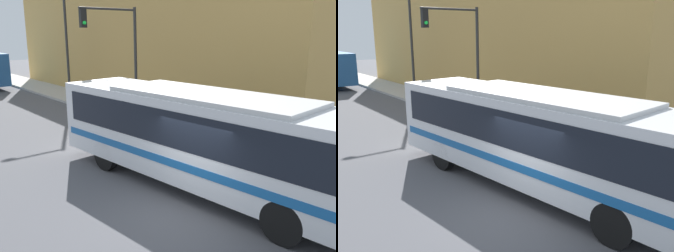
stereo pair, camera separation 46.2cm
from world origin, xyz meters
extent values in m
plane|color=#515156|center=(0.00, 0.00, 0.00)|extent=(120.00, 120.00, 0.00)
cube|color=#B7B2A8|center=(5.99, 20.00, 0.08)|extent=(2.97, 70.00, 0.17)
cube|color=tan|center=(10.47, 16.27, 4.50)|extent=(6.00, 30.54, 9.00)
cube|color=silver|center=(1.44, 0.72, 1.71)|extent=(3.59, 11.99, 2.50)
cube|color=black|center=(1.44, 0.72, 2.16)|extent=(3.55, 11.06, 1.07)
cube|color=#19599E|center=(1.44, 0.72, 1.16)|extent=(3.59, 11.53, 0.24)
cube|color=silver|center=(1.44, 0.72, 3.01)|extent=(2.93, 6.68, 0.16)
cylinder|color=black|center=(2.27, 4.47, 0.55)|extent=(0.37, 1.12, 1.10)
cylinder|color=black|center=(-0.03, 4.27, 0.55)|extent=(0.37, 1.12, 1.10)
cylinder|color=black|center=(2.86, -2.42, 0.55)|extent=(0.37, 1.12, 1.10)
cylinder|color=black|center=(0.57, -2.62, 0.55)|extent=(0.37, 1.12, 1.10)
cylinder|color=#999999|center=(5.10, 2.06, 0.47)|extent=(0.24, 0.24, 0.60)
sphere|color=#999999|center=(5.10, 2.06, 0.84)|extent=(0.23, 0.23, 0.23)
cylinder|color=#999999|center=(5.10, 1.92, 0.50)|extent=(0.11, 0.14, 0.11)
cylinder|color=#2D2D2D|center=(5.25, 9.72, 3.12)|extent=(0.16, 0.16, 5.91)
cylinder|color=#2D2D2D|center=(3.65, 9.72, 5.93)|extent=(3.20, 0.11, 0.11)
cube|color=black|center=(2.25, 9.72, 5.48)|extent=(0.30, 0.24, 0.90)
sphere|color=#19D83F|center=(2.25, 9.58, 5.25)|extent=(0.18, 0.18, 0.18)
cylinder|color=#2D2D2D|center=(5.10, 7.36, 0.70)|extent=(0.06, 0.06, 1.07)
cylinder|color=#4C4C51|center=(5.10, 7.36, 1.34)|extent=(0.14, 0.14, 0.22)
cylinder|color=#2D2D2D|center=(5.35, 18.10, 4.35)|extent=(0.18, 0.18, 8.37)
cylinder|color=#47382D|center=(6.32, 5.86, 0.55)|extent=(0.28, 0.28, 0.76)
cylinder|color=black|center=(6.32, 5.86, 1.24)|extent=(0.34, 0.34, 0.63)
sphere|color=tan|center=(6.32, 5.86, 1.66)|extent=(0.21, 0.21, 0.21)
cylinder|color=#23283D|center=(5.65, 12.39, 0.60)|extent=(0.28, 0.28, 0.87)
cylinder|color=#338C4C|center=(5.65, 12.39, 1.40)|extent=(0.34, 0.34, 0.72)
sphere|color=tan|center=(5.65, 12.39, 1.88)|extent=(0.24, 0.24, 0.24)
camera|label=1|loc=(-6.57, -6.89, 4.87)|focal=40.00mm
camera|label=2|loc=(-6.21, -7.18, 4.87)|focal=40.00mm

